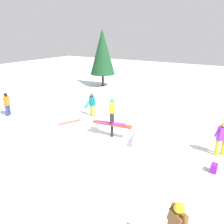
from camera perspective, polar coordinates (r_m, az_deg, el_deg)
ground_plane at (r=11.04m, az=0.00°, el=-6.40°), size 60.00×60.00×0.00m
rail_feature at (r=10.79m, az=0.00°, el=-3.58°), size 2.04×0.58×0.71m
snow_kicker_ramp at (r=10.38m, az=11.29°, el=-7.19°), size 2.00×1.75×0.47m
main_rider_on_rail at (r=10.52m, az=0.00°, el=0.06°), size 1.42×0.70×1.26m
bystander_purple at (r=10.16m, az=26.77°, el=-5.84°), size 0.63×0.46×1.52m
bystander_orange at (r=15.02m, az=-25.77°, el=2.12°), size 0.37×0.63×1.45m
bystander_teal at (r=13.47m, az=-5.18°, el=2.24°), size 0.66×0.29×1.47m
loose_snowboard_cyan at (r=15.96m, az=-6.45°, el=1.97°), size 0.96×1.52×0.02m
loose_snowboard_white at (r=12.89m, az=15.63°, el=-3.14°), size 0.87×1.30×0.02m
loose_snowboard_coral at (r=12.94m, az=-10.94°, el=-2.63°), size 0.88×1.38×0.02m
backpack_on_snow at (r=9.19m, az=25.07°, el=-13.14°), size 0.23×0.31×0.34m
pine_tree_far at (r=21.12m, az=-2.51°, el=15.38°), size 2.33×2.33×5.31m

